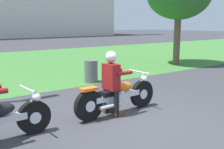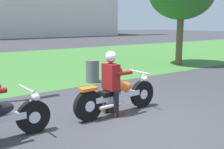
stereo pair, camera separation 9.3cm
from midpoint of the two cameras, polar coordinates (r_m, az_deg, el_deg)
The scene contains 5 objects.
ground at distance 5.58m, azimuth 4.77°, elevation -9.95°, with size 120.00×120.00×0.00m, color #38383D.
grass_verge at distance 13.84m, azimuth -21.08°, elevation 1.89°, with size 60.00×12.00×0.01m, color #3D7533.
motorcycle_lead at distance 5.94m, azimuth 1.64°, elevation -4.62°, with size 2.17×0.66×0.88m.
rider_lead at distance 5.74m, azimuth 0.36°, elevation -0.80°, with size 0.56×0.48×1.40m.
trash_can at distance 9.10m, azimuth -3.87°, elevation 0.67°, with size 0.45×0.45×0.76m, color #595E5B.
Camera 2 is at (-3.37, -3.98, 1.97)m, focal length 43.14 mm.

